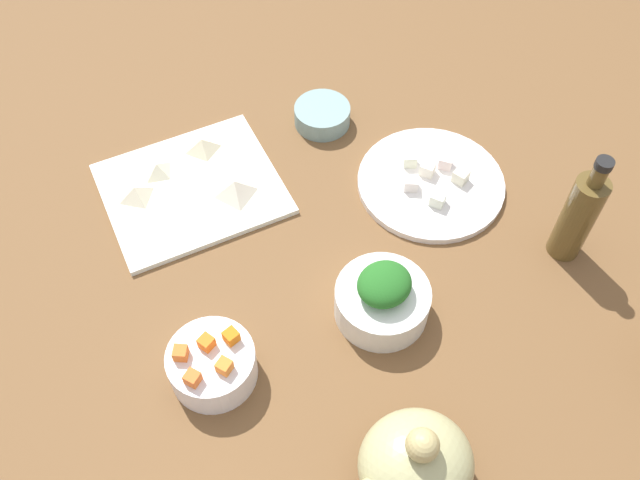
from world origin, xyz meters
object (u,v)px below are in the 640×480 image
bowl_greens (382,302)px  teapot (416,464)px  bottle_1 (579,216)px  bowl_small_side (322,115)px  bowl_carrots (212,365)px  cutting_board (192,189)px  plate_tofu (431,183)px

bowl_greens → teapot: bearing=68.2°
bowl_greens → bottle_1: bearing=173.2°
bowl_small_side → bottle_1: bottle_1 is taller
teapot → bottle_1: 44.31cm
bowl_small_side → bowl_carrots: bearing=45.1°
bowl_greens → bowl_small_side: 40.01cm
bowl_greens → bowl_small_side: bearing=-105.6°
cutting_board → bowl_small_side: 27.02cm
cutting_board → bowl_greens: bearing=114.8°
bottle_1 → teapot: bearing=25.3°
plate_tofu → bowl_carrots: size_ratio=2.04×
plate_tofu → bottle_1: size_ratio=1.20×
cutting_board → teapot: (-6.95, 57.10, 4.87)cm
teapot → bottle_1: (-39.96, -18.90, 3.08)cm
bowl_greens → bottle_1: bottle_1 is taller
bowl_greens → bowl_carrots: bearing=-5.0°
bowl_carrots → bottle_1: bearing=174.0°
cutting_board → bowl_small_side: bowl_small_side is taller
bowl_small_side → teapot: size_ratio=0.63×
cutting_board → bowl_small_side: size_ratio=2.82×
bowl_carrots → teapot: bearing=123.5°
cutting_board → bowl_carrots: bearing=73.6°
cutting_board → bowl_small_side: (-26.70, -3.99, 1.28)cm
bowl_small_side → teapot: (19.75, 61.08, 3.59)cm
cutting_board → bowl_carrots: size_ratio=2.34×
bowl_small_side → plate_tofu: bearing=112.9°
cutting_board → plate_tofu: (-35.79, 17.58, 0.10)cm
plate_tofu → bowl_small_side: size_ratio=2.46×
bowl_greens → bowl_carrots: size_ratio=1.14×
cutting_board → teapot: bearing=96.9°
bottle_1 → plate_tofu: bearing=-61.7°
plate_tofu → teapot: size_ratio=1.54×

